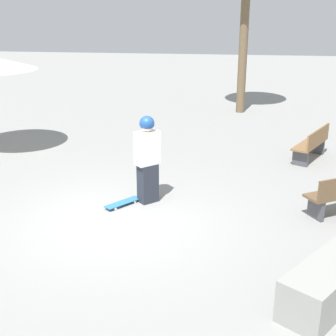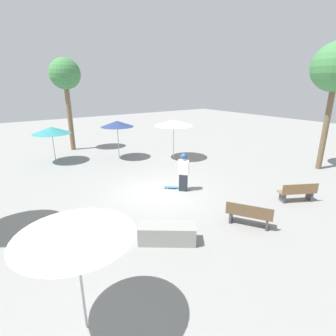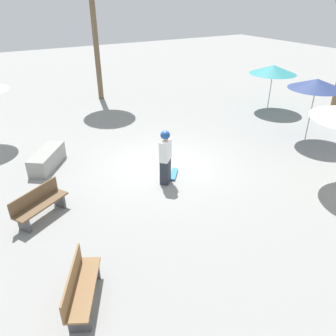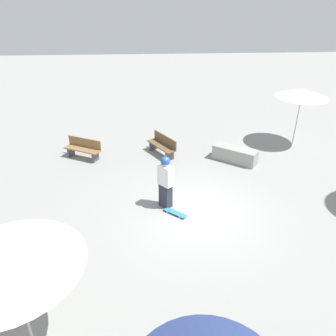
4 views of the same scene
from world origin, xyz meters
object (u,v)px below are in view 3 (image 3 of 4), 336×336
at_px(skateboard, 174,174).
at_px(concrete_ledge, 47,159).
at_px(shade_umbrella_navy, 317,84).
at_px(shade_umbrella_teal, 273,70).
at_px(bench_far, 40,204).
at_px(bench_near, 81,287).
at_px(skater_main, 165,156).

distance_m(skateboard, concrete_ledge, 4.50).
height_order(shade_umbrella_navy, shade_umbrella_teal, shade_umbrella_navy).
height_order(skateboard, concrete_ledge, concrete_ledge).
relative_size(skateboard, bench_far, 0.47).
bearing_deg(bench_near, shade_umbrella_teal, 147.64).
xyz_separation_m(skateboard, shade_umbrella_navy, (-0.16, -6.38, 2.28)).
distance_m(skater_main, shade_umbrella_navy, 6.99).
distance_m(skater_main, concrete_ledge, 4.37).
distance_m(concrete_ledge, bench_near, 6.34).
relative_size(bench_near, bench_far, 1.02).
relative_size(skateboard, concrete_ledge, 0.41).
height_order(concrete_ledge, shade_umbrella_teal, shade_umbrella_teal).
height_order(concrete_ledge, bench_near, bench_near).
relative_size(bench_far, shade_umbrella_teal, 0.68).
bearing_deg(skater_main, skateboard, -13.32).
relative_size(skater_main, shade_umbrella_teal, 0.78).
distance_m(bench_far, shade_umbrella_navy, 10.90).
distance_m(bench_near, shade_umbrella_navy, 11.29).
bearing_deg(bench_far, shade_umbrella_navy, 148.68).
relative_size(skateboard, shade_umbrella_teal, 0.32).
xyz_separation_m(skater_main, bench_near, (-3.25, 3.75, -0.55)).
bearing_deg(shade_umbrella_navy, bench_near, 107.58).
distance_m(skateboard, shade_umbrella_teal, 8.94).
bearing_deg(concrete_ledge, skater_main, -134.96).
height_order(bench_far, shade_umbrella_navy, shade_umbrella_navy).
bearing_deg(shade_umbrella_teal, bench_far, 106.98).
bearing_deg(shade_umbrella_navy, concrete_ledge, 73.51).
distance_m(shade_umbrella_navy, shade_umbrella_teal, 4.06).
bearing_deg(concrete_ledge, bench_far, 164.56).
bearing_deg(shade_umbrella_teal, shade_umbrella_navy, 157.15).
bearing_deg(bench_far, skater_main, 147.22).
distance_m(bench_near, shade_umbrella_teal, 14.19).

